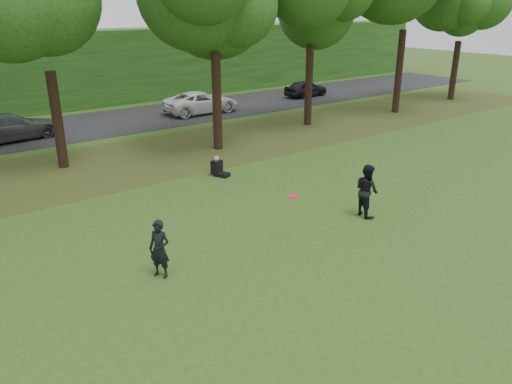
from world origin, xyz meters
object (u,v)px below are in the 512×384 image
Objects in this scene: frisbee at (293,196)px; seated_person at (218,168)px; player_left at (159,249)px; player_right at (367,190)px.

frisbee reaches higher than seated_person.
player_left is at bearing -153.68° from seated_person.
seated_person is (-1.75, 6.45, -0.59)m from player_right.
player_right reaches higher than frisbee.
frisbee is 6.61m from seated_person.
player_left is 4.85× the size of frisbee.
frisbee is at bearing -123.02° from seated_person.
player_right reaches higher than seated_person.
frisbee is (4.20, -0.38, 0.61)m from player_left.
player_left reaches higher than frisbee.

